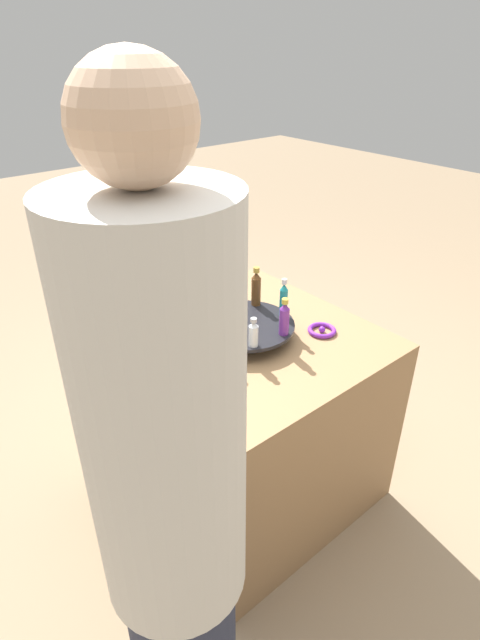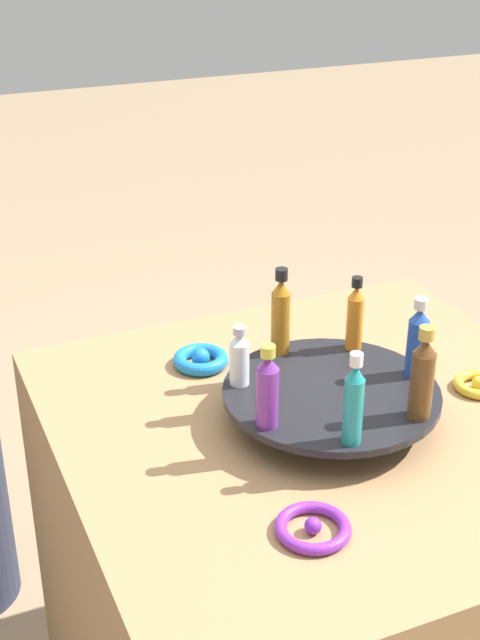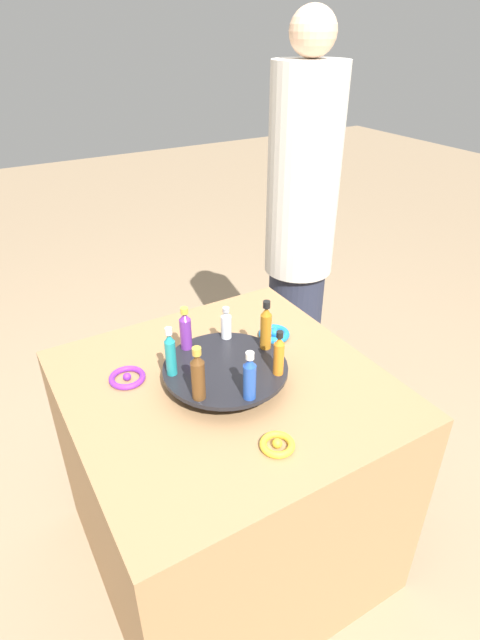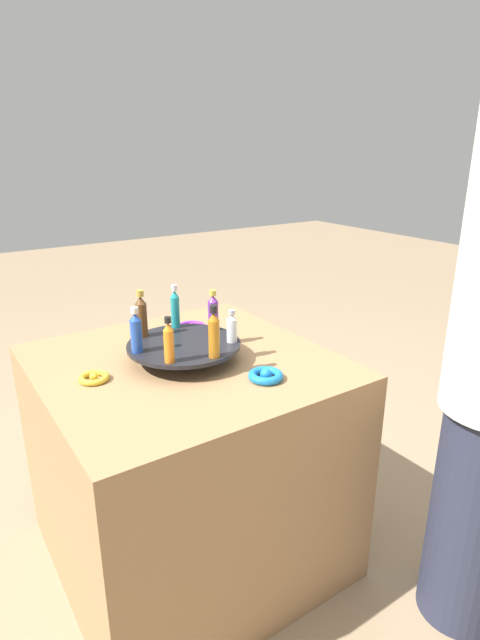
{
  "view_description": "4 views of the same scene",
  "coord_description": "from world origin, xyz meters",
  "px_view_note": "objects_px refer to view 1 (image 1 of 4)",
  "views": [
    {
      "loc": [
        1.13,
        -0.97,
        1.65
      ],
      "look_at": [
        0.07,
        -0.08,
        0.86
      ],
      "focal_mm": 28.0,
      "sensor_mm": 36.0,
      "label": 1
    },
    {
      "loc": [
        0.6,
        1.04,
        1.5
      ],
      "look_at": [
        0.1,
        -0.12,
        0.87
      ],
      "focal_mm": 50.0,
      "sensor_mm": 36.0,
      "label": 2
    },
    {
      "loc": [
        -0.97,
        0.52,
        1.59
      ],
      "look_at": [
        0.08,
        -0.09,
        0.86
      ],
      "focal_mm": 28.0,
      "sensor_mm": 36.0,
      "label": 3
    },
    {
      "loc": [
        -0.64,
        -1.26,
        1.34
      ],
      "look_at": [
        0.11,
        -0.13,
        0.87
      ],
      "focal_mm": 28.0,
      "sensor_mm": 36.0,
      "label": 4
    }
  ],
  "objects_px": {
    "bottle_brown": "(256,288)",
    "ribbon_bow_blue": "(211,377)",
    "bottle_amber": "(216,321)",
    "bottle_clear": "(253,333)",
    "bottle_teal": "(284,299)",
    "bottle_orange": "(203,307)",
    "ribbon_bow_gold": "(202,305)",
    "bottle_blue": "(222,292)",
    "person_figure": "(173,525)",
    "ribbon_bow_purple": "(322,330)",
    "bottle_purple": "(284,318)",
    "display_stand": "(245,327)"
  },
  "relations": [
    {
      "from": "bottle_brown",
      "to": "ribbon_bow_blue",
      "type": "distance_m",
      "value": 0.44
    },
    {
      "from": "bottle_amber",
      "to": "bottle_clear",
      "type": "xyz_separation_m",
      "value": [
        0.1,
        0.07,
        -0.02
      ]
    },
    {
      "from": "bottle_brown",
      "to": "bottle_teal",
      "type": "bearing_deg",
      "value": 8.25
    },
    {
      "from": "bottle_orange",
      "to": "ribbon_bow_gold",
      "type": "height_order",
      "value": "bottle_orange"
    },
    {
      "from": "bottle_orange",
      "to": "bottle_amber",
      "type": "height_order",
      "value": "bottle_amber"
    },
    {
      "from": "bottle_blue",
      "to": "ribbon_bow_gold",
      "type": "relative_size",
      "value": 1.59
    },
    {
      "from": "person_figure",
      "to": "bottle_clear",
      "type": "bearing_deg",
      "value": -3.75
    },
    {
      "from": "person_figure",
      "to": "bottle_orange",
      "type": "bearing_deg",
      "value": 9.59
    },
    {
      "from": "bottle_clear",
      "to": "ribbon_bow_gold",
      "type": "relative_size",
      "value": 1.19
    },
    {
      "from": "bottle_blue",
      "to": "ribbon_bow_purple",
      "type": "distance_m",
      "value": 0.38
    },
    {
      "from": "bottle_brown",
      "to": "bottle_blue",
      "type": "relative_size",
      "value": 1.1
    },
    {
      "from": "bottle_brown",
      "to": "bottle_purple",
      "type": "bearing_deg",
      "value": -17.46
    },
    {
      "from": "bottle_orange",
      "to": "ribbon_bow_blue",
      "type": "relative_size",
      "value": 1.33
    },
    {
      "from": "ribbon_bow_blue",
      "to": "ribbon_bow_purple",
      "type": "relative_size",
      "value": 0.96
    },
    {
      "from": "bottle_clear",
      "to": "bottle_purple",
      "type": "height_order",
      "value": "bottle_purple"
    },
    {
      "from": "ribbon_bow_purple",
      "to": "person_figure",
      "type": "relative_size",
      "value": 0.06
    },
    {
      "from": "display_stand",
      "to": "bottle_purple",
      "type": "relative_size",
      "value": 2.61
    },
    {
      "from": "bottle_brown",
      "to": "bottle_amber",
      "type": "height_order",
      "value": "bottle_amber"
    },
    {
      "from": "bottle_blue",
      "to": "bottle_amber",
      "type": "bearing_deg",
      "value": -43.17
    },
    {
      "from": "bottle_orange",
      "to": "display_stand",
      "type": "bearing_deg",
      "value": 46.83
    },
    {
      "from": "bottle_amber",
      "to": "bottle_purple",
      "type": "distance_m",
      "value": 0.23
    },
    {
      "from": "bottle_brown",
      "to": "person_figure",
      "type": "distance_m",
      "value": 1.01
    },
    {
      "from": "bottle_clear",
      "to": "ribbon_bow_purple",
      "type": "height_order",
      "value": "bottle_clear"
    },
    {
      "from": "ribbon_bow_purple",
      "to": "bottle_brown",
      "type": "bearing_deg",
      "value": -154.33
    },
    {
      "from": "ribbon_bow_purple",
      "to": "bottle_amber",
      "type": "bearing_deg",
      "value": -109.09
    },
    {
      "from": "person_figure",
      "to": "ribbon_bow_blue",
      "type": "bearing_deg",
      "value": 6.08
    },
    {
      "from": "bottle_amber",
      "to": "bottle_purple",
      "type": "relative_size",
      "value": 1.15
    },
    {
      "from": "bottle_blue",
      "to": "ribbon_bow_blue",
      "type": "distance_m",
      "value": 0.39
    },
    {
      "from": "bottle_orange",
      "to": "bottle_amber",
      "type": "xyz_separation_m",
      "value": [
        0.12,
        -0.04,
        0.01
      ]
    },
    {
      "from": "bottle_purple",
      "to": "ribbon_bow_gold",
      "type": "bearing_deg",
      "value": -174.78
    },
    {
      "from": "ribbon_bow_gold",
      "to": "bottle_amber",
      "type": "bearing_deg",
      "value": -28.06
    },
    {
      "from": "display_stand",
      "to": "bottle_clear",
      "type": "height_order",
      "value": "bottle_clear"
    },
    {
      "from": "bottle_purple",
      "to": "bottle_teal",
      "type": "relative_size",
      "value": 0.92
    },
    {
      "from": "bottle_blue",
      "to": "ribbon_bow_gold",
      "type": "xyz_separation_m",
      "value": [
        -0.13,
        0.0,
        -0.11
      ]
    },
    {
      "from": "bottle_blue",
      "to": "bottle_clear",
      "type": "relative_size",
      "value": 1.34
    },
    {
      "from": "bottle_teal",
      "to": "ribbon_bow_blue",
      "type": "distance_m",
      "value": 0.41
    },
    {
      "from": "bottle_purple",
      "to": "bottle_teal",
      "type": "height_order",
      "value": "bottle_teal"
    },
    {
      "from": "bottle_amber",
      "to": "person_figure",
      "type": "height_order",
      "value": "person_figure"
    },
    {
      "from": "bottle_clear",
      "to": "ribbon_bow_purple",
      "type": "distance_m",
      "value": 0.32
    },
    {
      "from": "ribbon_bow_gold",
      "to": "person_figure",
      "type": "bearing_deg",
      "value": -38.92
    },
    {
      "from": "bottle_clear",
      "to": "ribbon_bow_gold",
      "type": "xyz_separation_m",
      "value": [
        -0.4,
        0.09,
        -0.09
      ]
    },
    {
      "from": "ribbon_bow_gold",
      "to": "ribbon_bow_blue",
      "type": "relative_size",
      "value": 0.86
    },
    {
      "from": "person_figure",
      "to": "display_stand",
      "type": "bearing_deg",
      "value": -0.0
    },
    {
      "from": "bottle_blue",
      "to": "bottle_purple",
      "type": "distance_m",
      "value": 0.28
    },
    {
      "from": "display_stand",
      "to": "bottle_teal",
      "type": "relative_size",
      "value": 2.41
    },
    {
      "from": "bottle_brown",
      "to": "ribbon_bow_purple",
      "type": "xyz_separation_m",
      "value": [
        0.23,
        0.11,
        -0.12
      ]
    },
    {
      "from": "bottle_orange",
      "to": "bottle_teal",
      "type": "xyz_separation_m",
      "value": [
        0.14,
        0.24,
        0.01
      ]
    },
    {
      "from": "bottle_purple",
      "to": "bottle_clear",
      "type": "bearing_deg",
      "value": -94.6
    },
    {
      "from": "bottle_brown",
      "to": "bottle_clear",
      "type": "xyz_separation_m",
      "value": [
        0.21,
        -0.19,
        -0.02
      ]
    },
    {
      "from": "bottle_blue",
      "to": "bottle_purple",
      "type": "height_order",
      "value": "bottle_blue"
    }
  ]
}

